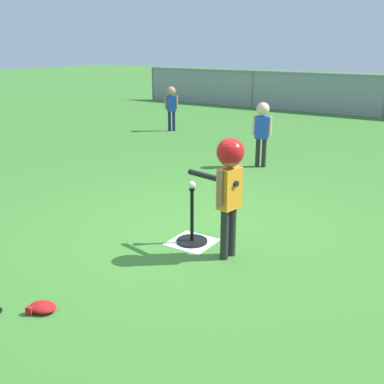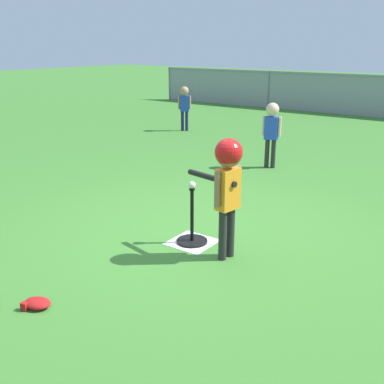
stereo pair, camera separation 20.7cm
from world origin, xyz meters
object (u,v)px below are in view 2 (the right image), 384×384
at_px(baseball_on_tee, 192,185).
at_px(glove_near_bats, 37,303).
at_px(fielder_deep_left, 184,102).
at_px(fielder_near_left, 272,126).
at_px(batting_tee, 192,234).
at_px(batter_child, 227,175).

height_order(baseball_on_tee, glove_near_bats, baseball_on_tee).
height_order(fielder_deep_left, glove_near_bats, fielder_deep_left).
height_order(baseball_on_tee, fielder_near_left, fielder_near_left).
relative_size(fielder_deep_left, fielder_near_left, 0.96).
bearing_deg(fielder_deep_left, fielder_near_left, -30.75).
xyz_separation_m(batting_tee, batter_child, (0.46, -0.09, 0.74)).
bearing_deg(fielder_near_left, glove_near_bats, -85.00).
bearing_deg(fielder_deep_left, glove_near_bats, -62.13).
height_order(batter_child, glove_near_bats, batter_child).
distance_m(batting_tee, fielder_deep_left, 6.38).
height_order(batter_child, fielder_deep_left, batter_child).
bearing_deg(batting_tee, fielder_near_left, 102.39).
xyz_separation_m(baseball_on_tee, batter_child, (0.46, -0.09, 0.21)).
height_order(batter_child, fielder_near_left, batter_child).
relative_size(batter_child, glove_near_bats, 4.60).
bearing_deg(batter_child, fielder_deep_left, 129.93).
bearing_deg(batting_tee, glove_near_bats, -99.09).
distance_m(batting_tee, glove_near_bats, 1.72).
relative_size(baseball_on_tee, fielder_deep_left, 0.07).
bearing_deg(batter_child, glove_near_bats, -114.55).
height_order(batting_tee, glove_near_bats, batting_tee).
bearing_deg(batting_tee, baseball_on_tee, 116.57).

